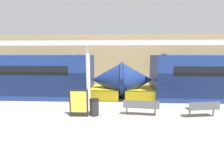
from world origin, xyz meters
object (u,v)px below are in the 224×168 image
Objects in this scene: bench_near at (141,106)px; bench_far at (203,108)px; support_column_near at (88,77)px; poster_board at (79,103)px; trash_bin at (94,107)px.

bench_near and bench_far have the same top height.
support_column_near reaches higher than bench_near.
poster_board is 0.39× the size of support_column_near.
support_column_near is at bearing 82.42° from poster_board.
poster_board is at bearing -164.22° from trash_bin.
support_column_near is (0.21, 1.58, 1.10)m from poster_board.
poster_board is at bearing 172.36° from bench_far.
trash_bin reaches higher than bench_near.
poster_board reaches higher than bench_far.
bench_near is 1.31× the size of poster_board.
poster_board is at bearing -97.58° from support_column_near.
support_column_near is at bearing 111.68° from trash_bin.
bench_far is 1.17× the size of poster_board.
trash_bin is 0.62× the size of poster_board.
trash_bin is at bearing -172.25° from bench_near.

